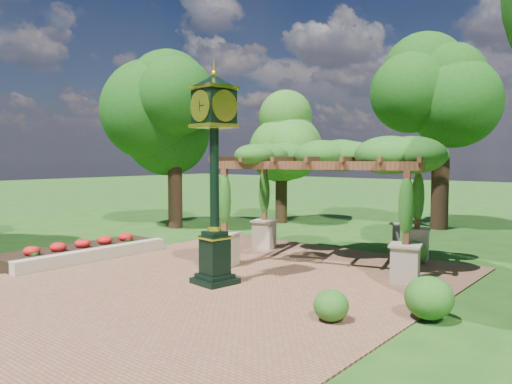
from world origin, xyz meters
The scene contains 13 objects.
ground centered at (0.00, 0.00, 0.00)m, with size 120.00×120.00×0.00m, color #1E4714.
brick_plaza centered at (0.00, 1.00, 0.02)m, with size 10.00×12.00×0.04m, color brown.
border_wall centered at (-4.60, 0.50, 0.20)m, with size 0.35×5.00×0.40m, color #C6B793.
flower_bed centered at (-5.50, 0.50, 0.18)m, with size 1.50×5.00×0.36m, color red.
pedestal_clock centered at (0.08, 0.80, 3.09)m, with size 1.16×1.16×5.18m.
pergola centered at (0.83, 4.63, 3.00)m, with size 6.58×5.08×3.66m.
sundial centered at (1.59, 8.09, 0.40)m, with size 0.64×0.64×0.91m.
shrub_front centered at (3.76, 0.14, 0.34)m, with size 0.67×0.67×0.61m, color #255719.
shrub_mid centered at (5.15, 1.43, 0.45)m, with size 0.92×0.92×0.83m, color #245517.
shrub_back centered at (3.01, 6.13, 0.37)m, with size 0.74×0.74×0.67m, color #34691E.
tree_west_near centered at (-8.24, 6.92, 5.35)m, with size 4.16×4.16×7.79m.
tree_west_far centered at (-5.58, 11.25, 4.15)m, with size 2.99×2.99×6.07m.
tree_north centered at (1.02, 13.95, 5.95)m, with size 3.94×3.94×8.71m.
Camera 1 is at (8.50, -7.92, 3.14)m, focal length 35.00 mm.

